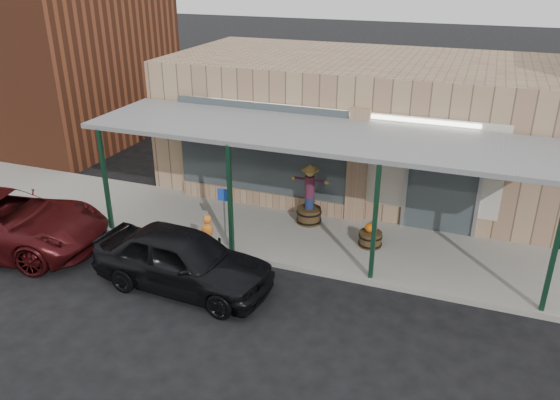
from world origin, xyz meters
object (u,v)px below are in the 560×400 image
at_px(barrel_scarecrow, 309,203).
at_px(car_maroon, 0,222).
at_px(parked_sedan, 183,259).
at_px(handicap_sign, 224,209).
at_px(barrel_pumpkin, 370,237).

bearing_deg(barrel_scarecrow, car_maroon, -140.96).
xyz_separation_m(barrel_scarecrow, car_maroon, (-7.16, -4.00, 0.02)).
bearing_deg(car_maroon, barrel_scarecrow, -71.59).
height_order(barrel_scarecrow, parked_sedan, barrel_scarecrow).
distance_m(parked_sedan, car_maroon, 5.39).
relative_size(parked_sedan, car_maroon, 0.79).
height_order(handicap_sign, parked_sedan, handicap_sign).
bearing_deg(car_maroon, handicap_sign, -80.90).
xyz_separation_m(handicap_sign, car_maroon, (-5.52, -1.99, -0.40)).
xyz_separation_m(barrel_pumpkin, parked_sedan, (-3.69, -3.20, 0.33)).
bearing_deg(barrel_scarecrow, handicap_sign, -119.47).
xyz_separation_m(barrel_scarecrow, barrel_pumpkin, (1.92, -0.73, -0.34)).
distance_m(barrel_pumpkin, parked_sedan, 4.90).
relative_size(barrel_scarecrow, barrel_pumpkin, 2.49).
distance_m(handicap_sign, car_maroon, 5.88).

